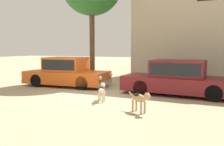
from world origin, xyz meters
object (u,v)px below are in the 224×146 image
parked_sedan_second (178,78)px  stray_dog_tan (140,98)px  parked_sedan_nearest (67,72)px  stray_dog_spotted (102,89)px

parked_sedan_second → stray_dog_tan: parked_sedan_second is taller
parked_sedan_nearest → stray_dog_spotted: parked_sedan_nearest is taller
stray_dog_spotted → stray_dog_tan: 1.99m
parked_sedan_second → stray_dog_spotted: size_ratio=5.12×
parked_sedan_second → stray_dog_spotted: bearing=-132.3°
stray_dog_spotted → stray_dog_tan: size_ratio=1.09×
stray_dog_tan → stray_dog_spotted: bearing=-177.3°
parked_sedan_nearest → stray_dog_spotted: size_ratio=4.73×
parked_sedan_nearest → stray_dog_spotted: (3.23, -2.48, -0.29)m
parked_sedan_nearest → stray_dog_tan: (4.98, -3.43, -0.27)m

